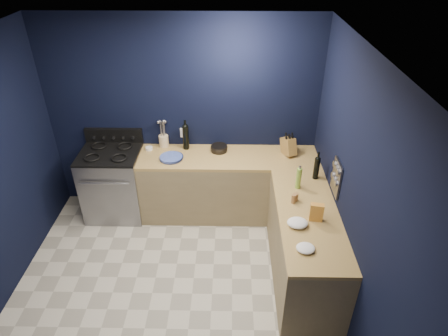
{
  "coord_description": "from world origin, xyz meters",
  "views": [
    {
      "loc": [
        0.62,
        -2.83,
        3.43
      ],
      "look_at": [
        0.55,
        1.0,
        1.0
      ],
      "focal_mm": 31.03,
      "sensor_mm": 36.0,
      "label": 1
    }
  ],
  "objects_px": {
    "utensil_crock": "(164,141)",
    "crouton_bag": "(316,212)",
    "plate_stack": "(171,158)",
    "gas_range": "(115,184)",
    "knife_block": "(288,146)"
  },
  "relations": [
    {
      "from": "gas_range",
      "to": "knife_block",
      "type": "bearing_deg",
      "value": 2.35
    },
    {
      "from": "gas_range",
      "to": "utensil_crock",
      "type": "height_order",
      "value": "utensil_crock"
    },
    {
      "from": "gas_range",
      "to": "utensil_crock",
      "type": "relative_size",
      "value": 5.81
    },
    {
      "from": "plate_stack",
      "to": "crouton_bag",
      "type": "bearing_deg",
      "value": -35.78
    },
    {
      "from": "utensil_crock",
      "to": "knife_block",
      "type": "height_order",
      "value": "knife_block"
    },
    {
      "from": "knife_block",
      "to": "utensil_crock",
      "type": "bearing_deg",
      "value": 149.83
    },
    {
      "from": "gas_range",
      "to": "crouton_bag",
      "type": "relative_size",
      "value": 4.72
    },
    {
      "from": "gas_range",
      "to": "knife_block",
      "type": "relative_size",
      "value": 4.16
    },
    {
      "from": "plate_stack",
      "to": "knife_block",
      "type": "height_order",
      "value": "knife_block"
    },
    {
      "from": "crouton_bag",
      "to": "plate_stack",
      "type": "bearing_deg",
      "value": 154.09
    },
    {
      "from": "utensil_crock",
      "to": "crouton_bag",
      "type": "relative_size",
      "value": 0.81
    },
    {
      "from": "knife_block",
      "to": "crouton_bag",
      "type": "xyz_separation_m",
      "value": [
        0.12,
        -1.32,
        -0.01
      ]
    },
    {
      "from": "knife_block",
      "to": "crouton_bag",
      "type": "relative_size",
      "value": 1.14
    },
    {
      "from": "knife_block",
      "to": "crouton_bag",
      "type": "height_order",
      "value": "knife_block"
    },
    {
      "from": "utensil_crock",
      "to": "crouton_bag",
      "type": "bearing_deg",
      "value": -40.45
    }
  ]
}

